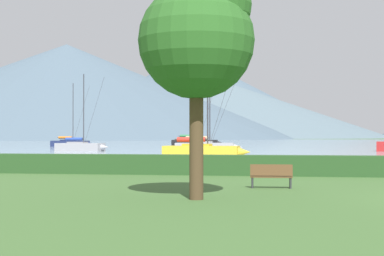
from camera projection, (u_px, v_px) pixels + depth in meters
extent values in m
cube|color=#8499A8|center=(309.00, 143.00, 153.87)|extent=(320.00, 246.00, 0.00)
cube|color=#9E9EA3|center=(80.00, 147.00, 77.41)|extent=(6.67, 3.22, 1.01)
cone|color=#9E9EA3|center=(105.00, 147.00, 76.24)|extent=(1.22, 1.02, 0.85)
cube|color=gray|center=(77.00, 144.00, 77.53)|extent=(2.60, 1.91, 0.64)
cylinder|color=#333338|center=(84.00, 110.00, 77.29)|extent=(0.13, 0.13, 9.58)
cylinder|color=#333338|center=(74.00, 139.00, 77.71)|extent=(2.86, 0.58, 0.11)
cylinder|color=#2847A3|center=(74.00, 139.00, 77.71)|extent=(2.48, 0.80, 0.40)
cylinder|color=#333338|center=(94.00, 112.00, 76.80)|extent=(3.00, 0.53, 9.11)
cube|color=black|center=(195.00, 143.00, 102.83)|extent=(7.91, 2.91, 1.23)
cone|color=black|center=(220.00, 143.00, 102.24)|extent=(1.37, 1.09, 1.05)
cube|color=black|center=(192.00, 141.00, 102.90)|extent=(2.97, 1.96, 0.78)
cylinder|color=#333338|center=(198.00, 106.00, 102.82)|extent=(0.16, 0.16, 13.02)
cylinder|color=#333338|center=(189.00, 136.00, 102.99)|extent=(3.53, 0.24, 0.13)
cylinder|color=#2D7542|center=(189.00, 136.00, 102.99)|extent=(3.01, 0.58, 0.49)
cylinder|color=#333338|center=(209.00, 108.00, 102.57)|extent=(3.73, 0.14, 12.38)
cube|color=gold|center=(201.00, 152.00, 54.29)|extent=(7.05, 2.74, 1.09)
cone|color=gold|center=(244.00, 152.00, 53.45)|extent=(1.24, 0.99, 0.93)
cube|color=gold|center=(197.00, 147.00, 54.38)|extent=(2.66, 1.80, 0.69)
cylinder|color=#333338|center=(208.00, 89.00, 54.23)|extent=(0.14, 0.14, 11.43)
cylinder|color=#333338|center=(191.00, 139.00, 54.51)|extent=(3.12, 0.28, 0.12)
cylinder|color=red|center=(191.00, 139.00, 54.51)|extent=(2.67, 0.58, 0.44)
cylinder|color=#333338|center=(225.00, 92.00, 53.88)|extent=(3.30, 0.20, 10.87)
cube|color=#9E9EA3|center=(205.00, 147.00, 72.26)|extent=(7.24, 2.71, 1.12)
cone|color=#9E9EA3|center=(238.00, 147.00, 71.75)|extent=(1.26, 1.00, 0.96)
cube|color=gray|center=(202.00, 144.00, 72.32)|extent=(2.72, 1.81, 0.72)
cylinder|color=#333338|center=(210.00, 110.00, 72.24)|extent=(0.14, 0.14, 9.05)
cylinder|color=#333338|center=(197.00, 138.00, 72.40)|extent=(3.22, 0.24, 0.12)
cylinder|color=tan|center=(197.00, 138.00, 72.40)|extent=(2.75, 0.55, 0.45)
cylinder|color=#333338|center=(224.00, 112.00, 72.02)|extent=(3.40, 0.15, 8.60)
cube|color=navy|center=(70.00, 144.00, 105.94)|extent=(6.81, 2.69, 1.05)
cone|color=navy|center=(90.00, 144.00, 105.10)|extent=(1.20, 0.96, 0.89)
cube|color=#1B2449|center=(68.00, 141.00, 106.03)|extent=(2.57, 1.75, 0.67)
cylinder|color=#333338|center=(73.00, 113.00, 105.88)|extent=(0.13, 0.13, 10.86)
cylinder|color=#333338|center=(65.00, 138.00, 106.16)|extent=(3.01, 0.30, 0.11)
cylinder|color=orange|center=(65.00, 138.00, 106.16)|extent=(2.58, 0.58, 0.42)
cylinder|color=#333338|center=(81.00, 115.00, 105.53)|extent=(3.17, 0.22, 10.32)
cube|color=brown|center=(271.00, 177.00, 23.39)|extent=(1.68, 0.51, 0.06)
cube|color=brown|center=(271.00, 170.00, 23.21)|extent=(1.67, 0.19, 0.45)
cylinder|color=#333338|center=(290.00, 182.00, 23.46)|extent=(0.08, 0.08, 0.45)
cylinder|color=#333338|center=(252.00, 182.00, 23.64)|extent=(0.08, 0.08, 0.45)
cylinder|color=#333338|center=(291.00, 183.00, 23.13)|extent=(0.08, 0.08, 0.45)
cylinder|color=#333338|center=(252.00, 183.00, 23.32)|extent=(0.08, 0.08, 0.45)
cylinder|color=#4C3823|center=(196.00, 140.00, 19.27)|extent=(0.46, 0.46, 3.87)
sphere|color=#295C22|center=(196.00, 41.00, 19.31)|extent=(3.84, 3.84, 3.84)
sphere|color=#295C22|center=(214.00, 5.00, 19.23)|extent=(2.49, 2.49, 2.49)
cone|color=slate|center=(224.00, 110.00, 399.07)|extent=(218.93, 218.93, 38.44)
cone|color=#4C6070|center=(190.00, 96.00, 441.46)|extent=(237.82, 237.82, 62.80)
cone|color=#4C6070|center=(67.00, 91.00, 325.29)|extent=(251.13, 251.13, 52.38)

